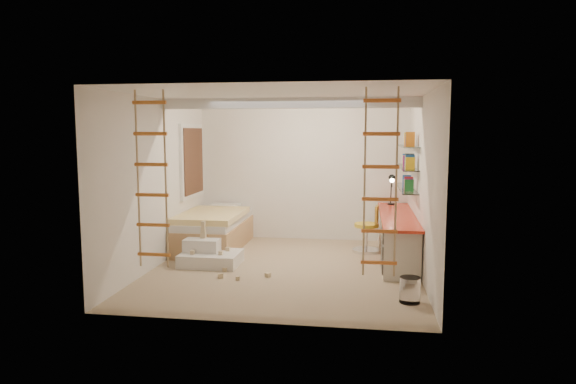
% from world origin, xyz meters
% --- Properties ---
extents(floor, '(4.50, 4.50, 0.00)m').
position_xyz_m(floor, '(0.00, 0.00, 0.00)').
color(floor, '#977E61').
rests_on(floor, ground).
extents(ceiling_beam, '(4.00, 0.18, 0.16)m').
position_xyz_m(ceiling_beam, '(0.00, 0.30, 2.52)').
color(ceiling_beam, white).
rests_on(ceiling_beam, ceiling).
extents(window_frame, '(0.06, 1.15, 1.35)m').
position_xyz_m(window_frame, '(-1.97, 1.50, 1.55)').
color(window_frame, white).
rests_on(window_frame, wall_left).
extents(window_blind, '(0.02, 1.00, 1.20)m').
position_xyz_m(window_blind, '(-1.93, 1.50, 1.55)').
color(window_blind, '#4C2D1E').
rests_on(window_blind, window_frame).
extents(rope_ladder_left, '(0.41, 0.04, 2.13)m').
position_xyz_m(rope_ladder_left, '(-1.35, -1.75, 1.52)').
color(rope_ladder_left, '#C16D20').
rests_on(rope_ladder_left, ceiling).
extents(rope_ladder_right, '(0.41, 0.04, 2.13)m').
position_xyz_m(rope_ladder_right, '(1.35, -1.75, 1.52)').
color(rope_ladder_right, orange).
rests_on(rope_ladder_right, ceiling).
extents(waste_bin, '(0.26, 0.26, 0.32)m').
position_xyz_m(waste_bin, '(1.75, -1.31, 0.16)').
color(waste_bin, white).
rests_on(waste_bin, floor).
extents(desk, '(0.56, 2.80, 0.75)m').
position_xyz_m(desk, '(1.72, 0.86, 0.40)').
color(desk, red).
rests_on(desk, floor).
extents(shelves, '(0.25, 1.80, 0.71)m').
position_xyz_m(shelves, '(1.87, 1.13, 1.50)').
color(shelves, white).
rests_on(shelves, wall_right).
extents(bed, '(1.02, 2.00, 0.69)m').
position_xyz_m(bed, '(-1.48, 1.23, 0.33)').
color(bed, '#AD7F51').
rests_on(bed, floor).
extents(task_lamp, '(0.14, 0.36, 0.57)m').
position_xyz_m(task_lamp, '(1.67, 1.82, 1.14)').
color(task_lamp, black).
rests_on(task_lamp, desk).
extents(swivel_chair, '(0.53, 0.53, 0.81)m').
position_xyz_m(swivel_chair, '(1.25, 1.30, 0.30)').
color(swivel_chair, gold).
rests_on(swivel_chair, floor).
extents(play_platform, '(0.91, 0.71, 0.40)m').
position_xyz_m(play_platform, '(-1.24, 0.10, 0.16)').
color(play_platform, silver).
rests_on(play_platform, floor).
extents(toy_blocks, '(1.32, 0.94, 0.67)m').
position_xyz_m(toy_blocks, '(-1.00, -0.15, 0.26)').
color(toy_blocks, '#CCB284').
rests_on(toy_blocks, floor).
extents(books, '(0.14, 0.70, 0.92)m').
position_xyz_m(books, '(1.87, 1.13, 1.64)').
color(books, '#1E722D').
rests_on(books, shelves).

